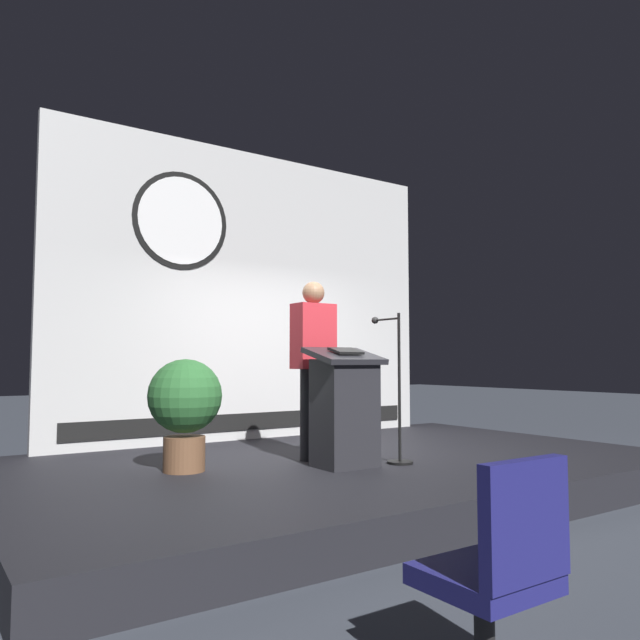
% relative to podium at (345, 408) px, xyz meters
% --- Properties ---
extents(ground_plane, '(40.00, 40.00, 0.00)m').
position_rel_podium_xyz_m(ground_plane, '(0.29, 0.43, -0.83)').
color(ground_plane, '#383D47').
extents(stage_platform, '(6.40, 4.00, 0.30)m').
position_rel_podium_xyz_m(stage_platform, '(0.29, 0.43, -0.68)').
color(stage_platform, black).
rests_on(stage_platform, ground).
extents(banner_display, '(5.11, 0.12, 3.58)m').
position_rel_podium_xyz_m(banner_display, '(0.27, 2.28, 1.27)').
color(banner_display, silver).
rests_on(banner_display, stage_platform).
extents(podium, '(0.64, 0.50, 1.08)m').
position_rel_podium_xyz_m(podium, '(0.00, 0.00, 0.00)').
color(podium, '#26262B').
rests_on(podium, stage_platform).
extents(speaker_person, '(0.40, 0.26, 1.73)m').
position_rel_podium_xyz_m(speaker_person, '(-0.02, 0.48, 0.36)').
color(speaker_person, black).
rests_on(speaker_person, stage_platform).
extents(microphone_stand, '(0.24, 0.51, 1.41)m').
position_rel_podium_xyz_m(microphone_stand, '(0.53, -0.10, -0.04)').
color(microphone_stand, black).
rests_on(microphone_stand, stage_platform).
extents(potted_plant, '(0.64, 0.64, 0.97)m').
position_rel_podium_xyz_m(potted_plant, '(-1.29, 0.60, 0.06)').
color(potted_plant, brown).
rests_on(potted_plant, stage_platform).
extents(audience_chair_left, '(0.44, 0.45, 0.89)m').
position_rel_podium_xyz_m(audience_chair_left, '(-1.44, -2.92, -0.33)').
color(audience_chair_left, black).
rests_on(audience_chair_left, ground).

